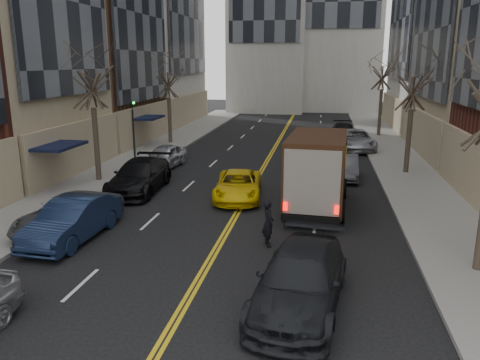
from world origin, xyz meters
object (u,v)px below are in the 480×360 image
object	(u,v)px
ups_truck	(317,172)
taxi	(238,185)
pedestrian	(268,223)
observer_sedan	(300,280)

from	to	relation	value
ups_truck	taxi	bearing A→B (deg)	167.54
ups_truck	pedestrian	size ratio (longest dim) A/B	3.72
ups_truck	taxi	world-z (taller)	ups_truck
observer_sedan	taxi	size ratio (longest dim) A/B	1.20
observer_sedan	taxi	world-z (taller)	observer_sedan
taxi	pedestrian	xyz separation A→B (m)	(2.19, -5.94, 0.22)
taxi	pedestrian	bearing A→B (deg)	-76.01
ups_truck	pedestrian	distance (m)	5.20
pedestrian	taxi	bearing A→B (deg)	-3.10
ups_truck	observer_sedan	bearing A→B (deg)	-88.39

